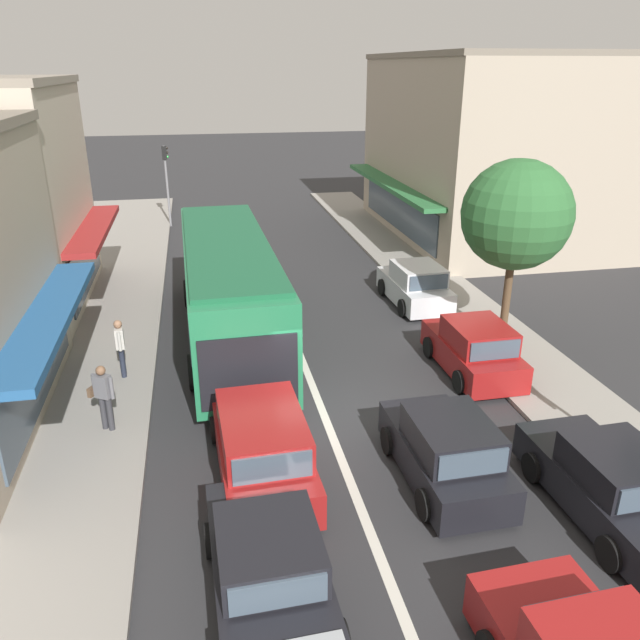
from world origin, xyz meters
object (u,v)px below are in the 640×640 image
Objects in this scene: hatchback_adjacent_lane_trail at (446,451)px; pedestrian_with_handbag_near at (103,394)px; pedestrian_browsing_midblock at (120,345)px; parked_hatchback_kerb_third at (415,286)px; traffic_light_downstreet at (166,172)px; sedan_queue_far_back at (269,570)px; parked_hatchback_kerb_second at (474,349)px; parked_sedan_kerb_front at (612,486)px; city_bus at (229,284)px; wagon_adjacent_lane_lead at (261,444)px; street_tree_right at (517,215)px.

hatchback_adjacent_lane_trail is 2.29× the size of pedestrian_with_handbag_near.
pedestrian_with_handbag_near is at bearing -92.51° from pedestrian_browsing_midblock.
parked_hatchback_kerb_third is 16.62m from traffic_light_downstreet.
parked_hatchback_kerb_second is at bearing 46.81° from sedan_queue_far_back.
parked_sedan_kerb_front is 6.14m from parked_hatchback_kerb_second.
city_bus is 2.39× the size of wagon_adjacent_lane_lead.
city_bus is 6.69× the size of pedestrian_browsing_midblock.
parked_hatchback_kerb_second is 9.77m from pedestrian_with_handbag_near.
parked_sedan_kerb_front is (6.54, -9.69, -1.22)m from city_bus.
city_bus is at bearing -82.01° from traffic_light_downstreet.
parked_hatchback_kerb_third reaches higher than parked_sedan_kerb_front.
hatchback_adjacent_lane_trail is 3.14m from parked_sedan_kerb_front.
city_bus is 11.75m from parked_sedan_kerb_front.
sedan_queue_far_back is 9.59m from parked_hatchback_kerb_second.
hatchback_adjacent_lane_trail is 10.38m from parked_hatchback_kerb_third.
wagon_adjacent_lane_lead is at bearing -33.91° from pedestrian_with_handbag_near.
pedestrian_with_handbag_near is at bearing -92.70° from traffic_light_downstreet.
parked_hatchback_kerb_third is 2.30× the size of pedestrian_browsing_midblock.
parked_sedan_kerb_front is 1.13× the size of parked_hatchback_kerb_third.
wagon_adjacent_lane_lead reaches higher than hatchback_adjacent_lane_trail.
wagon_adjacent_lane_lead is at bearing -84.04° from traffic_light_downstreet.
parked_sedan_kerb_front is at bearing -71.04° from traffic_light_downstreet.
pedestrian_browsing_midblock reaches higher than parked_hatchback_kerb_third.
traffic_light_downstreet is at bearing 95.96° from wagon_adjacent_lane_lead.
traffic_light_downstreet is (-8.70, 19.34, 2.15)m from parked_hatchback_kerb_second.
street_tree_right is (8.31, 8.69, 3.36)m from sedan_queue_far_back.
sedan_queue_far_back is at bearing -61.33° from pedestrian_with_handbag_near.
parked_hatchback_kerb_second is at bearing -28.70° from city_bus.
parked_sedan_kerb_front is at bearing -89.49° from parked_hatchback_kerb_second.
wagon_adjacent_lane_lead reaches higher than parked_hatchback_kerb_third.
hatchback_adjacent_lane_trail is at bearing 148.93° from parked_sedan_kerb_front.
traffic_light_downstreet reaches higher than hatchback_adjacent_lane_trail.
parked_hatchback_kerb_third is 2.30× the size of pedestrian_with_handbag_near.
pedestrian_with_handbag_near is at bearing 146.09° from wagon_adjacent_lane_lead.
traffic_light_downstreet is 0.75× the size of street_tree_right.
pedestrian_with_handbag_near is at bearing -145.54° from parked_hatchback_kerb_third.
wagon_adjacent_lane_lead is (0.18, -7.12, -1.14)m from city_bus.
sedan_queue_far_back is 8.94m from pedestrian_browsing_midblock.
wagon_adjacent_lane_lead is at bearing -125.79° from parked_hatchback_kerb_third.
city_bus is 2.94× the size of parked_hatchback_kerb_second.
pedestrian_browsing_midblock is at bearing -92.72° from traffic_light_downstreet.
wagon_adjacent_lane_lead is 1.22× the size of parked_hatchback_kerb_third.
parked_hatchback_kerb_third is (0.15, 11.61, 0.05)m from parked_sedan_kerb_front.
parked_sedan_kerb_front is 2.60× the size of pedestrian_with_handbag_near.
pedestrian_with_handbag_near reaches higher than parked_sedan_kerb_front.
sedan_queue_far_back is at bearing -94.29° from wagon_adjacent_lane_lead.
hatchback_adjacent_lane_trail is 8.29m from street_tree_right.
sedan_queue_far_back is at bearing -133.19° from parked_hatchback_kerb_second.
sedan_queue_far_back is 6.49m from pedestrian_with_handbag_near.
street_tree_right is 3.46× the size of pedestrian_with_handbag_near.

